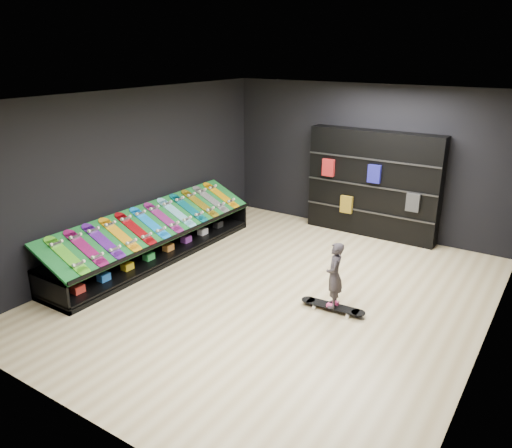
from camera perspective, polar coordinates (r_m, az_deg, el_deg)
The scene contains 23 objects.
floor at distance 7.94m, azimuth 2.25°, elevation -7.89°, with size 6.00×7.00×0.01m, color beige.
ceiling at distance 7.07m, azimuth 2.58°, elevation 14.20°, with size 6.00×7.00×0.01m, color white.
wall_back at distance 10.44m, azimuth 12.43°, elevation 7.18°, with size 6.00×0.02×3.00m, color black.
wall_front at distance 4.92m, azimuth -19.32°, elevation -7.70°, with size 6.00×0.02×3.00m, color black.
wall_left at distance 9.22m, azimuth -13.87°, elevation 5.45°, with size 0.02×7.00×3.00m, color black.
wall_right at distance 6.46m, azimuth 25.88°, elevation -2.04°, with size 0.02×7.00×3.00m, color black.
display_rack at distance 9.28m, azimuth -11.34°, elevation -2.38°, with size 0.90×4.50×0.50m, color black, non-canonical shape.
turf_ramp at distance 9.09m, azimuth -11.31°, elevation 0.25°, with size 1.00×4.50×0.04m, color #0E5A1F.
back_shelving at distance 10.29m, azimuth 13.21°, elevation 4.46°, with size 2.67×0.31×2.14m, color black.
floor_skateboard at distance 7.50m, azimuth 8.74°, elevation -9.50°, with size 0.98×0.22×0.09m, color black, non-canonical shape.
child at distance 7.34m, azimuth 8.88°, elevation -7.16°, with size 0.22×0.16×0.59m, color black.
display_board_0 at distance 7.93m, azimuth -20.82°, elevation -3.39°, with size 0.98×0.22×0.09m, color green, non-canonical shape.
display_board_1 at distance 8.12m, azimuth -18.88°, elevation -2.63°, with size 0.98×0.22×0.09m, color #E5198C, non-canonical shape.
display_board_2 at distance 8.31m, azimuth -17.04°, elevation -1.90°, with size 0.98×0.22×0.09m, color purple, non-canonical shape.
display_board_3 at distance 8.52m, azimuth -15.28°, elevation -1.20°, with size 0.98×0.22×0.09m, color orange, non-canonical shape.
display_board_4 at distance 8.73m, azimuth -13.61°, elevation -0.54°, with size 0.98×0.22×0.09m, color red, non-canonical shape.
display_board_5 at distance 8.96m, azimuth -12.02°, elevation 0.10°, with size 0.98×0.22×0.09m, color blue, non-canonical shape.
display_board_6 at distance 9.19m, azimuth -10.51°, elevation 0.70°, with size 0.98×0.22×0.09m, color #2626BF, non-canonical shape.
display_board_7 at distance 9.42m, azimuth -9.08°, elevation 1.27°, with size 0.98×0.22×0.09m, color #0CB2E5, non-canonical shape.
display_board_8 at distance 9.67m, azimuth -7.71°, elevation 1.81°, with size 0.98×0.22×0.09m, color #0C8C99, non-canonical shape.
display_board_9 at distance 9.92m, azimuth -6.42°, elevation 2.33°, with size 0.98×0.22×0.09m, color yellow, non-canonical shape.
display_board_10 at distance 10.17m, azimuth -5.18°, elevation 2.82°, with size 0.98×0.22×0.09m, color black, non-canonical shape.
display_board_11 at distance 10.44m, azimuth -4.01°, elevation 3.28°, with size 0.98×0.22×0.09m, color yellow, non-canonical shape.
Camera 1 is at (3.60, -6.05, 3.66)m, focal length 35.00 mm.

